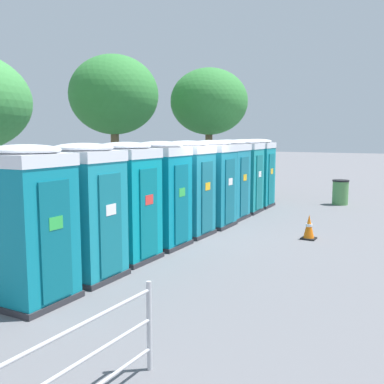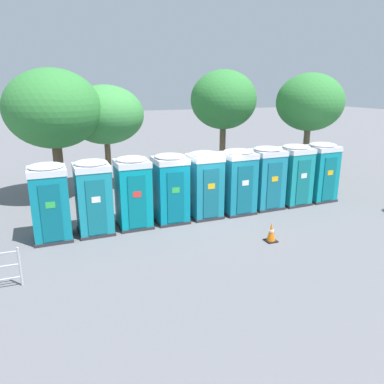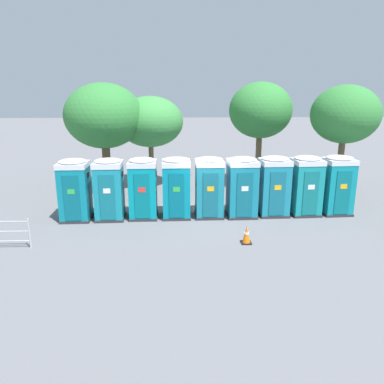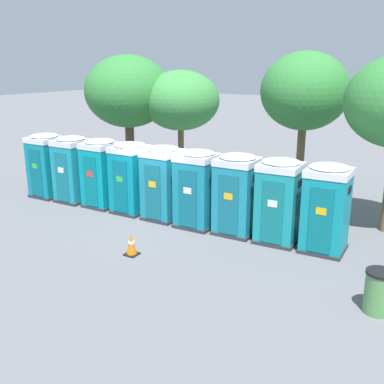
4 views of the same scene
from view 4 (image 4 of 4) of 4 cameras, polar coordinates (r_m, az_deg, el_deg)
The scene contains 15 objects.
ground_plane at distance 15.81m, azimuth -3.25°, elevation -3.11°, with size 120.00×120.00×0.00m, color slate.
portapotty_0 at distance 18.80m, azimuth -17.96°, elevation 3.29°, with size 1.21×1.22×2.54m.
portapotty_1 at distance 17.83m, azimuth -14.94°, elevation 2.87°, with size 1.19×1.22×2.54m.
portapotty_2 at distance 16.94m, azimuth -11.46°, elevation 2.42°, with size 1.17×1.21×2.54m.
portapotty_3 at distance 16.06m, azimuth -7.82°, elevation 1.85°, with size 1.19×1.22×2.54m.
portapotty_4 at distance 15.26m, azimuth -3.76°, elevation 1.22°, with size 1.18×1.22×2.54m.
portapotty_5 at distance 14.50m, azimuth 0.61°, elevation 0.46°, with size 1.26×1.23×2.54m.
portapotty_6 at distance 13.96m, azimuth 5.68°, elevation -0.23°, with size 1.26×1.23×2.54m.
portapotty_7 at distance 13.46m, azimuth 10.99°, elevation -1.07°, with size 1.27×1.26×2.54m.
portapotty_8 at distance 13.11m, azimuth 16.67°, elevation -1.93°, with size 1.26×1.25×2.54m.
street_tree_0 at distance 17.80m, azimuth 14.12°, elevation 12.23°, with size 3.32×3.32×5.63m.
street_tree_2 at distance 20.76m, azimuth -1.46°, elevation 11.52°, with size 3.54×3.54×4.91m.
street_tree_3 at distance 21.34m, azimuth -8.12°, elevation 12.47°, with size 3.97×3.97×5.58m.
trash_can at distance 10.58m, azimuth 22.64°, elevation -11.61°, with size 0.63×0.63×0.96m.
traffic_cone at distance 12.70m, azimuth -7.70°, elevation -6.62°, with size 0.36×0.36×0.64m.
Camera 4 is at (8.65, -12.18, 5.17)m, focal length 42.00 mm.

